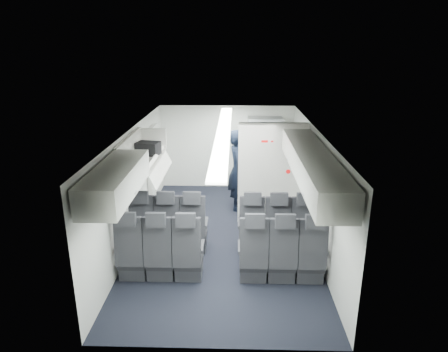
# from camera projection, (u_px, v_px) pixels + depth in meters

# --- Properties ---
(cabin_shell) EXTENTS (3.41, 6.01, 2.16)m
(cabin_shell) POSITION_uv_depth(u_px,v_px,m) (223.00, 184.00, 7.49)
(cabin_shell) COLOR black
(cabin_shell) RESTS_ON ground
(seat_row_front) EXTENTS (3.33, 0.56, 1.24)m
(seat_row_front) POSITION_uv_depth(u_px,v_px,m) (223.00, 231.00, 7.21)
(seat_row_front) COLOR #232327
(seat_row_front) RESTS_ON cabin_shell
(seat_row_mid) EXTENTS (3.33, 0.56, 1.24)m
(seat_row_mid) POSITION_uv_depth(u_px,v_px,m) (221.00, 257.00, 6.35)
(seat_row_mid) COLOR #232327
(seat_row_mid) RESTS_ON cabin_shell
(overhead_bin_left_rear) EXTENTS (0.53, 1.80, 0.40)m
(overhead_bin_left_rear) POSITION_uv_depth(u_px,v_px,m) (116.00, 181.00, 5.39)
(overhead_bin_left_rear) COLOR silver
(overhead_bin_left_rear) RESTS_ON cabin_shell
(overhead_bin_left_front_open) EXTENTS (0.64, 1.70, 0.72)m
(overhead_bin_left_front_open) POSITION_uv_depth(u_px,v_px,m) (142.00, 156.00, 7.09)
(overhead_bin_left_front_open) COLOR #9E9E93
(overhead_bin_left_front_open) RESTS_ON cabin_shell
(overhead_bin_right_rear) EXTENTS (0.53, 1.80, 0.40)m
(overhead_bin_right_rear) POSITION_uv_depth(u_px,v_px,m) (324.00, 183.00, 5.32)
(overhead_bin_right_rear) COLOR silver
(overhead_bin_right_rear) RESTS_ON cabin_shell
(overhead_bin_right_front) EXTENTS (0.53, 1.70, 0.40)m
(overhead_bin_right_front) POSITION_uv_depth(u_px,v_px,m) (303.00, 150.00, 6.98)
(overhead_bin_right_front) COLOR silver
(overhead_bin_right_front) RESTS_ON cabin_shell
(bulkhead_partition) EXTENTS (1.40, 0.15, 2.13)m
(bulkhead_partition) POSITION_uv_depth(u_px,v_px,m) (272.00, 174.00, 8.23)
(bulkhead_partition) COLOR silver
(bulkhead_partition) RESTS_ON cabin_shell
(galley_unit) EXTENTS (0.85, 0.52, 1.90)m
(galley_unit) POSITION_uv_depth(u_px,v_px,m) (264.00, 155.00, 10.09)
(galley_unit) COLOR #939399
(galley_unit) RESTS_ON cabin_shell
(boarding_door) EXTENTS (0.12, 1.27, 1.86)m
(boarding_door) POSITION_uv_depth(u_px,v_px,m) (153.00, 167.00, 9.06)
(boarding_door) COLOR silver
(boarding_door) RESTS_ON cabin_shell
(flight_attendant) EXTENTS (0.47, 0.69, 1.84)m
(flight_attendant) POSITION_uv_depth(u_px,v_px,m) (238.00, 170.00, 8.99)
(flight_attendant) COLOR black
(flight_attendant) RESTS_ON ground
(carry_on_bag) EXTENTS (0.46, 0.37, 0.25)m
(carry_on_bag) POSITION_uv_depth(u_px,v_px,m) (148.00, 149.00, 7.34)
(carry_on_bag) COLOR black
(carry_on_bag) RESTS_ON overhead_bin_left_front_open
(papers) EXTENTS (0.21, 0.02, 0.15)m
(papers) POSITION_uv_depth(u_px,v_px,m) (246.00, 165.00, 8.89)
(papers) COLOR white
(papers) RESTS_ON flight_attendant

